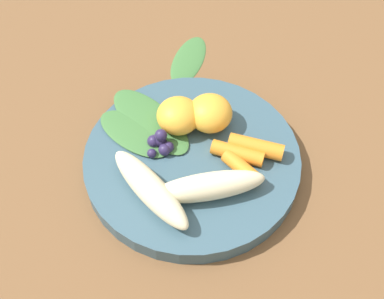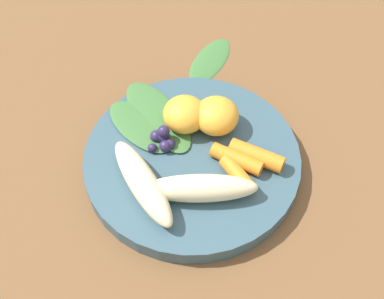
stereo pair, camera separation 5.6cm
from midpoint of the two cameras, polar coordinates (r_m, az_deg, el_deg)
The scene contains 13 objects.
ground_plane at distance 0.59m, azimuth -2.73°, elevation -2.06°, with size 2.40×2.40×0.00m, color brown.
bowl at distance 0.58m, azimuth -2.77°, elevation -1.44°, with size 0.25×0.25×0.02m, color #385666.
banana_peeled_left at distance 0.52m, azimuth -1.14°, elevation -4.49°, with size 0.12×0.03×0.03m, color beige.
banana_peeled_right at distance 0.53m, azimuth -7.86°, elevation -4.70°, with size 0.12×0.03×0.03m, color beige.
orange_segment_near at distance 0.58m, azimuth -4.33°, elevation 3.73°, with size 0.05×0.05×0.04m, color #F4A833.
orange_segment_far at distance 0.58m, azimuth -0.67°, elevation 4.03°, with size 0.05×0.05×0.04m, color #F4A833.
carrot_front at distance 0.55m, azimuth 2.81°, elevation -2.30°, with size 0.02×0.02×0.05m, color orange.
carrot_mid_left at distance 0.56m, azimuth 2.41°, elevation -0.61°, with size 0.02×0.02×0.06m, color orange.
carrot_mid_right at distance 0.56m, azimuth 4.57°, elevation 0.12°, with size 0.02×0.02×0.06m, color orange.
blueberry_pile at distance 0.57m, azimuth -6.55°, elevation 0.64°, with size 0.03×0.03×0.03m.
kale_leaf_left at distance 0.60m, azimuth -7.52°, elevation 3.13°, with size 0.13×0.05×0.01m, color #3D7038.
kale_leaf_right at distance 0.59m, azimuth -9.34°, elevation 1.68°, with size 0.10×0.05×0.01m, color #3D7038.
kale_leaf_stray at distance 0.70m, azimuth -2.71°, elevation 10.26°, with size 0.10×0.04×0.01m, color #3D7038.
Camera 1 is at (0.16, 0.30, 0.48)m, focal length 46.39 mm.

